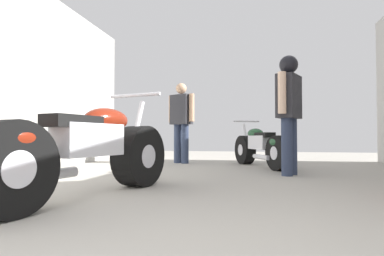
% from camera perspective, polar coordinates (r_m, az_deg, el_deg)
% --- Properties ---
extents(ground_plane, '(15.66, 15.66, 0.00)m').
position_cam_1_polar(ground_plane, '(4.02, 5.22, -9.53)').
color(ground_plane, '#A8A399').
extents(garage_partition_left, '(0.08, 7.18, 3.07)m').
position_cam_1_polar(garage_partition_left, '(5.39, -30.74, 9.10)').
color(garage_partition_left, '#B7B5AD').
rests_on(garage_partition_left, ground_plane).
extents(motorcycle_maroon_cruiser, '(0.92, 2.20, 1.03)m').
position_cam_1_polar(motorcycle_maroon_cruiser, '(2.98, -18.75, -4.08)').
color(motorcycle_maroon_cruiser, black).
rests_on(motorcycle_maroon_cruiser, ground_plane).
extents(motorcycle_black_naked, '(1.02, 1.78, 0.88)m').
position_cam_1_polar(motorcycle_black_naked, '(5.86, 12.42, -3.41)').
color(motorcycle_black_naked, black).
rests_on(motorcycle_black_naked, ground_plane).
extents(mechanic_in_blue, '(0.64, 0.42, 1.68)m').
position_cam_1_polar(mechanic_in_blue, '(6.60, -1.97, 1.86)').
color(mechanic_in_blue, '#2D3851').
rests_on(mechanic_in_blue, ground_plane).
extents(mechanic_with_helmet, '(0.41, 0.66, 1.73)m').
position_cam_1_polar(mechanic_with_helmet, '(4.77, 17.16, 4.30)').
color(mechanic_with_helmet, '#2D3851').
rests_on(mechanic_with_helmet, ground_plane).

